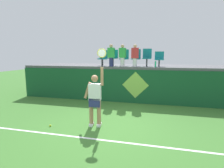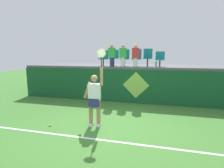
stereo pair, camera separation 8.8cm
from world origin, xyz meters
TOP-DOWN VIEW (x-y plane):
  - ground_plane at (0.00, 0.00)m, footprint 40.00×40.00m
  - court_back_wall at (0.00, 3.14)m, footprint 11.49×0.20m
  - spectator_platform at (0.00, 4.64)m, footprint 11.49×3.11m
  - court_baseline_stripe at (0.00, -1.05)m, footprint 10.34×0.08m
  - tennis_player at (-0.51, -0.13)m, footprint 0.75×0.29m
  - tennis_ball at (-1.91, -0.56)m, footprint 0.07×0.07m
  - water_bottle at (1.29, 3.33)m, footprint 0.08×0.08m
  - stadium_chair_0 at (-1.45, 3.83)m, footprint 0.44×0.42m
  - stadium_chair_1 at (-0.87, 3.83)m, footprint 0.44×0.42m
  - stadium_chair_2 at (-0.30, 3.83)m, footprint 0.44×0.42m
  - stadium_chair_3 at (0.31, 3.83)m, footprint 0.44×0.42m
  - stadium_chair_4 at (0.86, 3.83)m, footprint 0.44×0.42m
  - stadium_chair_5 at (1.46, 3.82)m, footprint 0.44×0.42m
  - spectator_0 at (0.31, 3.37)m, footprint 0.34×0.20m
  - spectator_1 at (-0.30, 3.37)m, footprint 0.34×0.20m
  - spectator_2 at (-0.87, 3.35)m, footprint 0.34×0.20m
  - wall_signage_mount at (0.40, 3.03)m, footprint 1.27×0.01m

SIDE VIEW (x-z plane):
  - ground_plane at x=0.00m, z-range 0.00..0.00m
  - wall_signage_mount at x=0.40m, z-range -0.76..0.77m
  - court_baseline_stripe at x=0.00m, z-range 0.00..0.01m
  - tennis_ball at x=-1.91m, z-range 0.00..0.07m
  - court_back_wall at x=0.00m, z-range 0.00..1.62m
  - tennis_player at x=-0.51m, z-range -0.30..2.21m
  - spectator_platform at x=0.00m, z-range 1.62..1.74m
  - water_bottle at x=1.29m, z-range 1.74..2.02m
  - stadium_chair_5 at x=1.46m, z-range 1.78..2.52m
  - stadium_chair_0 at x=-1.45m, z-range 1.78..2.60m
  - stadium_chair_2 at x=-0.30m, z-range 1.78..2.63m
  - stadium_chair_3 at x=0.31m, z-range 1.78..2.64m
  - stadium_chair_1 at x=-0.87m, z-range 1.80..2.64m
  - stadium_chair_4 at x=0.86m, z-range 1.79..2.67m
  - spectator_0 at x=0.31m, z-range 1.76..2.85m
  - spectator_1 at x=-0.30m, z-range 1.76..2.85m
  - spectator_2 at x=-0.87m, z-range 1.76..2.87m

